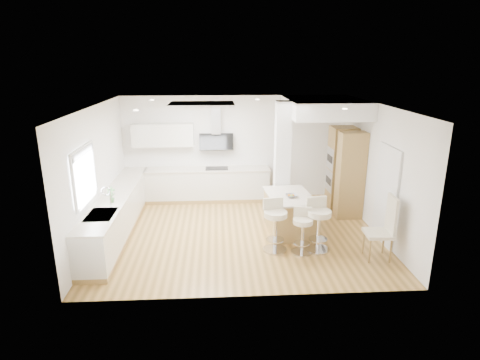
{
  "coord_description": "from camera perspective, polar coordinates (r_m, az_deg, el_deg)",
  "views": [
    {
      "loc": [
        -0.49,
        -8.19,
        3.7
      ],
      "look_at": [
        0.02,
        0.4,
        1.11
      ],
      "focal_mm": 30.0,
      "sensor_mm": 36.0,
      "label": 1
    }
  ],
  "objects": [
    {
      "name": "wall_left",
      "position": [
        8.87,
        -19.69,
        0.73
      ],
      "size": [
        0.04,
        5.0,
        2.8
      ],
      "primitive_type": "cube",
      "color": "white",
      "rests_on": "ground"
    },
    {
      "name": "peninsula",
      "position": [
        8.99,
        6.95,
        -4.68
      ],
      "size": [
        1.04,
        1.48,
        0.92
      ],
      "rotation": [
        0.0,
        0.0,
        0.08
      ],
      "color": "#A58246",
      "rests_on": "ground"
    },
    {
      "name": "dining_chair",
      "position": [
        8.14,
        19.91,
        -6.12
      ],
      "size": [
        0.52,
        0.52,
        1.27
      ],
      "rotation": [
        0.0,
        0.0,
        -0.05
      ],
      "color": "beige",
      "rests_on": "ground"
    },
    {
      "name": "counter_left",
      "position": [
        9.29,
        -16.96,
        -4.43
      ],
      "size": [
        0.63,
        4.5,
        1.35
      ],
      "color": "#A58246",
      "rests_on": "ground"
    },
    {
      "name": "wall_right",
      "position": [
        9.2,
        19.04,
        1.34
      ],
      "size": [
        0.04,
        5.0,
        2.8
      ],
      "primitive_type": "cube",
      "color": "white",
      "rests_on": "ground"
    },
    {
      "name": "oven_column",
      "position": [
        10.29,
        14.67,
        1.27
      ],
      "size": [
        0.63,
        1.21,
        2.1
      ],
      "color": "#A58246",
      "rests_on": "ground"
    },
    {
      "name": "ceiling",
      "position": [
        9.01,
        0.04,
        -7.51
      ],
      "size": [
        6.0,
        5.0,
        0.02
      ],
      "primitive_type": "cube",
      "color": "white",
      "rests_on": "ground"
    },
    {
      "name": "counter_back",
      "position": [
        10.85,
        -5.49,
        0.6
      ],
      "size": [
        3.62,
        0.63,
        2.5
      ],
      "color": "#A58246",
      "rests_on": "ground"
    },
    {
      "name": "ground",
      "position": [
        9.01,
        0.04,
        -7.51
      ],
      "size": [
        6.0,
        6.0,
        0.0
      ],
      "primitive_type": "plane",
      "color": "#AF8241",
      "rests_on": "ground"
    },
    {
      "name": "pillar",
      "position": [
        9.55,
        6.0,
        2.73
      ],
      "size": [
        0.35,
        0.35,
        2.8
      ],
      "color": "white",
      "rests_on": "ground"
    },
    {
      "name": "bar_stool_b",
      "position": [
        8.03,
        8.88,
        -6.81
      ],
      "size": [
        0.47,
        0.47,
        0.92
      ],
      "rotation": [
        0.0,
        0.0,
        -0.15
      ],
      "color": "silver",
      "rests_on": "ground"
    },
    {
      "name": "skylight",
      "position": [
        8.85,
        -5.41,
        10.65
      ],
      "size": [
        4.1,
        2.1,
        0.06
      ],
      "color": "white",
      "rests_on": "ground"
    },
    {
      "name": "doorway_right",
      "position": [
        8.77,
        20.08,
        -2.23
      ],
      "size": [
        0.05,
        1.0,
        2.1
      ],
      "color": "#474038",
      "rests_on": "ground"
    },
    {
      "name": "wall_back",
      "position": [
        10.95,
        -0.75,
        4.63
      ],
      "size": [
        6.0,
        0.04,
        2.8
      ],
      "primitive_type": "cube",
      "color": "white",
      "rests_on": "ground"
    },
    {
      "name": "bar_stool_c",
      "position": [
        8.16,
        11.1,
        -5.83
      ],
      "size": [
        0.56,
        0.56,
        1.09
      ],
      "rotation": [
        0.0,
        0.0,
        0.16
      ],
      "color": "silver",
      "rests_on": "ground"
    },
    {
      "name": "soffit",
      "position": [
        10.0,
        11.84,
        10.09
      ],
      "size": [
        1.78,
        2.2,
        0.4
      ],
      "color": "white",
      "rests_on": "ground"
    },
    {
      "name": "bar_stool_a",
      "position": [
        8.03,
        5.01,
        -6.04
      ],
      "size": [
        0.56,
        0.56,
        1.07
      ],
      "rotation": [
        0.0,
        0.0,
        0.18
      ],
      "color": "silver",
      "rests_on": "ground"
    },
    {
      "name": "window_left",
      "position": [
        7.96,
        -21.31,
        0.98
      ],
      "size": [
        0.06,
        1.28,
        1.07
      ],
      "color": "white",
      "rests_on": "ground"
    }
  ]
}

